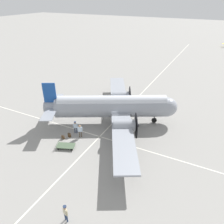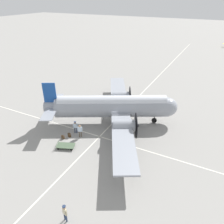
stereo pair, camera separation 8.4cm
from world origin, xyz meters
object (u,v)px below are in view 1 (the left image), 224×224
Objects in this scene: suitcase_near_door at (63,137)px; baggage_cart at (66,146)px; crew_foreground at (65,212)px; suitcase_upright_spare at (69,135)px; ramp_agent at (80,130)px; airliner_main at (115,106)px; passenger_boarding at (75,126)px.

baggage_cart reaches higher than suitcase_near_door.
crew_foreground reaches higher than suitcase_near_door.
suitcase_upright_spare reaches higher than baggage_cart.
crew_foreground is 0.72× the size of baggage_cart.
suitcase_near_door is 0.21× the size of baggage_cart.
suitcase_near_door is at bearing -167.51° from ramp_agent.
airliner_main is at bearing 48.99° from baggage_cart.
airliner_main is 13.53× the size of crew_foreground.
suitcase_near_door is at bearing 55.25° from suitcase_upright_spare.
suitcase_near_door is 1.88m from baggage_cart.
airliner_main reaches higher than suitcase_near_door.
airliner_main reaches higher than suitcase_upright_spare.
baggage_cart is (-0.93, 1.93, 0.01)m from suitcase_upright_spare.
crew_foreground is 11.32m from ramp_agent.
airliner_main is 13.45× the size of passenger_boarding.
ramp_agent reaches higher than suitcase_near_door.
suitcase_near_door is (4.02, 6.24, -2.32)m from airliner_main.
airliner_main reaches higher than crew_foreground.
passenger_boarding is (3.36, 4.50, -1.50)m from airliner_main.
crew_foreground is 0.96× the size of ramp_agent.
passenger_boarding reaches higher than suitcase_upright_spare.
suitcase_near_door is at bearing -150.70° from airliner_main.
ramp_agent is at bearing -142.97° from suitcase_near_door.
suitcase_upright_spare is (0.20, 1.08, -0.78)m from passenger_boarding.
passenger_boarding is at bearing -154.62° from airliner_main.
suitcase_near_door is at bearing 116.00° from baggage_cart.
baggage_cart is (2.64, 7.51, -2.27)m from airliner_main.
baggage_cart is (-0.72, 3.01, -0.77)m from passenger_boarding.
airliner_main is at bearing 117.36° from crew_foreground.
airliner_main is 7.00m from suitcase_upright_spare.
crew_foreground is at bearing -73.91° from baggage_cart.
passenger_boarding reaches higher than baggage_cart.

